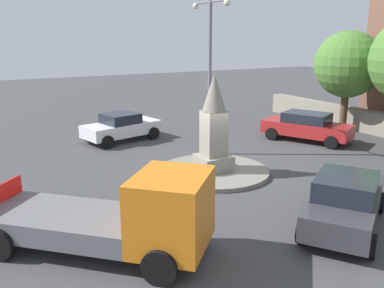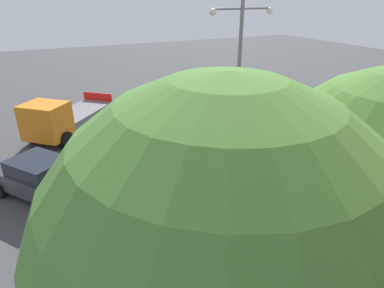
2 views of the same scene
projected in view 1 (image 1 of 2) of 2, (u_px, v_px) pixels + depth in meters
name	position (u px, v px, depth m)	size (l,w,h in m)	color
ground_plane	(213.00, 173.00, 16.99)	(80.00, 80.00, 0.00)	#424244
traffic_island	(213.00, 171.00, 16.97)	(4.42, 4.42, 0.16)	gray
monument	(214.00, 127.00, 16.51)	(1.25, 1.25, 3.80)	gray
streetlamp	(210.00, 58.00, 18.61)	(2.97, 0.28, 7.12)	slate
car_dark_grey_waiting	(346.00, 201.00, 12.16)	(4.03, 4.65, 1.58)	#38383D
car_red_approaching	(307.00, 126.00, 21.86)	(4.68, 3.54, 1.47)	#B22323
car_white_far_side	(121.00, 127.00, 21.92)	(2.73, 4.25, 1.43)	silver
truck_orange_parked_left	(122.00, 217.00, 10.60)	(5.39, 5.68, 2.22)	orange
tree_near_wall	(348.00, 65.00, 23.26)	(3.62, 3.62, 5.54)	brown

